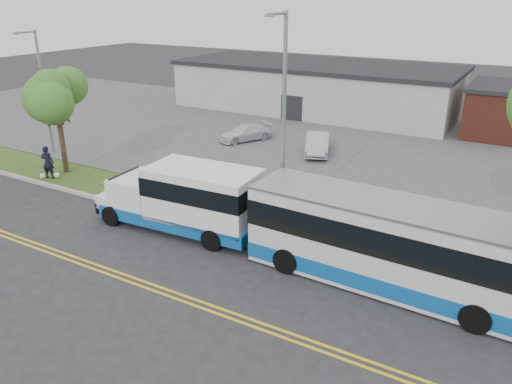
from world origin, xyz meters
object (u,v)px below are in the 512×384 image
Objects in this scene: shuttle_bus at (189,197)px; pedestrian at (48,162)px; parked_car_a at (317,143)px; parked_car_b at (245,132)px; transit_bus at (405,248)px; tree_west at (54,89)px; streetlight_near at (283,119)px; streetlight_far at (42,88)px.

pedestrian is at bearing 170.17° from shuttle_bus.
parked_car_a is 5.91m from parked_car_b.
parked_car_a is 1.04× the size of parked_car_b.
shuttle_bus is 0.69× the size of transit_bus.
tree_west is 21.55m from transit_bus.
tree_west is 16.75m from parked_car_a.
transit_bus is (6.11, -2.13, -3.57)m from streetlight_near.
streetlight_far is 4.11× the size of pedestrian.
streetlight_far reaches higher than shuttle_bus.
shuttle_bus is at bearing -113.08° from parked_car_a.
streetlight_near is 1.15× the size of shuttle_bus.
streetlight_near reaches higher than pedestrian.
streetlight_near is at bearing -1.80° from tree_west.
streetlight_near is 4.88× the size of pedestrian.
parked_car_b is (5.85, 11.44, -4.43)m from tree_west.
streetlight_near is at bearing 162.83° from transit_bus.
shuttle_bus is 9.76m from transit_bus.
tree_west is 1.62× the size of parked_car_a.
tree_west reaches higher than transit_bus.
streetlight_near is at bearing -23.28° from parked_car_b.
streetlight_far is (-19.00, 2.69, -0.76)m from streetlight_near.
streetlight_far is at bearing 159.27° from shuttle_bus.
parked_car_a is (-9.35, 13.72, -0.86)m from transit_bus.
streetlight_far is at bearing -171.88° from parked_car_a.
parked_car_a is (-3.24, 11.60, -4.43)m from streetlight_near.
streetlight_far is 1.88× the size of parked_car_a.
shuttle_bus is 4.24× the size of pedestrian.
streetlight_near is 1.19× the size of streetlight_far.
parked_car_a is at bearing 105.63° from streetlight_near.
pedestrian is at bearing 178.50° from transit_bus.
streetlight_near is 15.69m from parked_car_b.
tree_west is 12.13m from shuttle_bus.
tree_west is 15.01m from streetlight_near.
parked_car_b is at bearing 62.89° from tree_west.
shuttle_bus is at bearing -178.24° from transit_bus.
transit_bus is at bearing 153.19° from pedestrian.
transit_bus is (9.76, -0.05, 0.01)m from shuttle_bus.
tree_west is 13.59m from parked_car_b.
shuttle_bus is 1.93× the size of parked_car_a.
streetlight_near reaches higher than streetlight_far.
streetlight_far reaches higher than tree_west.
pedestrian is 13.98m from parked_car_b.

